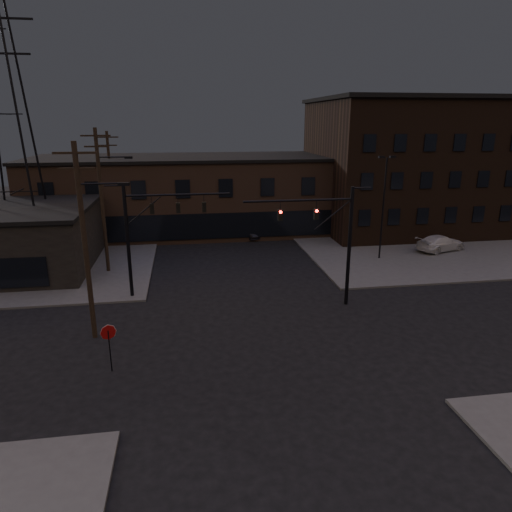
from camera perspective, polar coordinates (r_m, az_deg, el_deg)
The scene contains 16 objects.
ground at distance 26.27m, azimuth 0.89°, elevation -10.58°, with size 140.00×140.00×0.00m, color black.
sidewalk_ne at distance 53.35m, azimuth 20.57°, elevation 2.59°, with size 30.00×30.00×0.15m, color #474744.
building_row at distance 51.81m, azimuth -4.39°, elevation 7.64°, with size 40.00×12.00×8.00m, color brown.
building_right at distance 55.73m, azimuth 19.30°, elevation 10.52°, with size 22.00×16.00×14.00m, color black.
traffic_signal_near at distance 29.93m, azimuth 9.62°, elevation 2.70°, with size 7.12×0.24×8.00m.
traffic_signal_far at distance 31.92m, azimuth -13.57°, elevation 3.48°, with size 7.12×0.24×8.00m.
stop_sign at distance 23.70m, azimuth -17.94°, elevation -9.63°, with size 0.72×0.33×2.48m.
utility_pole_near at distance 26.33m, azimuth -20.53°, elevation 2.07°, with size 3.70×0.28×11.00m.
utility_pole_mid at distance 38.04m, azimuth -18.65°, elevation 6.84°, with size 3.70×0.28×11.50m.
utility_pole_far at distance 49.99m, azimuth -17.65°, elevation 8.67°, with size 2.20×0.28×11.00m.
transmission_tower at distance 43.35m, azimuth -28.84°, elevation 15.29°, with size 7.00×7.00×25.00m, color black, non-canonical shape.
lot_light_a at distance 41.26m, azimuth 15.69°, elevation 6.92°, with size 1.50×0.28×9.14m.
lot_light_b at distance 48.36m, azimuth 19.81°, elevation 7.90°, with size 1.50×0.28×9.14m.
parked_car_lot_a at distance 49.74m, azimuth 17.02°, elevation 3.03°, with size 1.94×4.81×1.64m, color black.
parked_car_lot_b at distance 46.50m, azimuth 22.08°, elevation 1.51°, with size 2.06×5.06×1.47m, color silver.
car_crossing at distance 48.69m, azimuth -1.11°, elevation 3.18°, with size 1.53×4.40×1.45m, color black.
Camera 1 is at (-4.02, -23.03, 11.98)m, focal length 32.00 mm.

